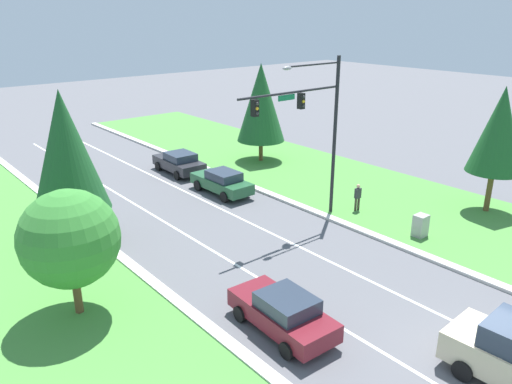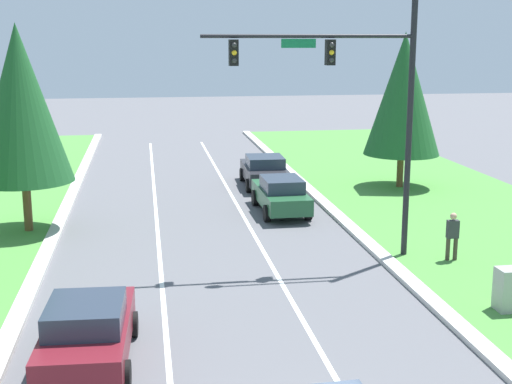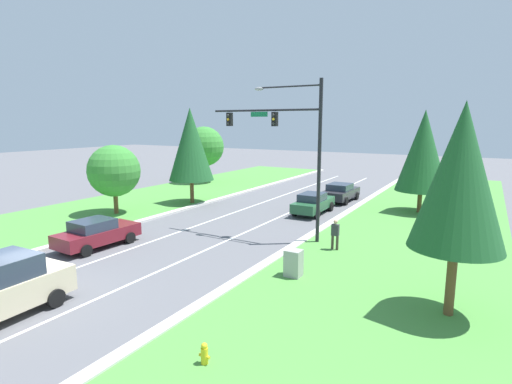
{
  "view_description": "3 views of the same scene",
  "coord_description": "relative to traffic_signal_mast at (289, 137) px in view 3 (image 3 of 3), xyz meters",
  "views": [
    {
      "loc": [
        -14.39,
        -5.61,
        11.12
      ],
      "look_at": [
        0.74,
        12.47,
        2.59
      ],
      "focal_mm": 35.0,
      "sensor_mm": 36.0,
      "label": 1
    },
    {
      "loc": [
        -2.16,
        -9.78,
        7.31
      ],
      "look_at": [
        1.42,
        13.01,
        2.29
      ],
      "focal_mm": 50.0,
      "sensor_mm": 36.0,
      "label": 2
    },
    {
      "loc": [
        14.26,
        -7.92,
        6.65
      ],
      "look_at": [
        1.34,
        14.37,
        2.16
      ],
      "focal_mm": 28.0,
      "sensor_mm": 36.0,
      "label": 3
    }
  ],
  "objects": [
    {
      "name": "ground_plane",
      "position": [
        -4.61,
        -12.42,
        -5.86
      ],
      "size": [
        160.0,
        160.0,
        0.0
      ],
      "primitive_type": "plane",
      "color": "#5B5B60"
    },
    {
      "name": "curb_strip_right",
      "position": [
        1.04,
        -12.42,
        -5.78
      ],
      "size": [
        0.5,
        90.0,
        0.15
      ],
      "color": "beige",
      "rests_on": "ground_plane"
    },
    {
      "name": "lane_stripe_inner_left",
      "position": [
        -6.41,
        -12.42,
        -5.86
      ],
      "size": [
        0.14,
        81.0,
        0.01
      ],
      "color": "white",
      "rests_on": "ground_plane"
    },
    {
      "name": "lane_stripe_inner_right",
      "position": [
        -2.81,
        -12.42,
        -5.86
      ],
      "size": [
        0.14,
        81.0,
        0.01
      ],
      "color": "white",
      "rests_on": "ground_plane"
    },
    {
      "name": "traffic_signal_mast",
      "position": [
        0.0,
        0.0,
        0.0
      ],
      "size": [
        6.92,
        0.41,
        8.96
      ],
      "color": "black",
      "rests_on": "ground_plane"
    },
    {
      "name": "charcoal_sedan",
      "position": [
        -0.92,
        12.3,
        -5.06
      ],
      "size": [
        2.25,
        4.59,
        1.55
      ],
      "rotation": [
        0.0,
        0.0,
        -0.03
      ],
      "color": "#28282D",
      "rests_on": "ground_plane"
    },
    {
      "name": "burgundy_sedan",
      "position": [
        -8.2,
        -6.67,
        -5.07
      ],
      "size": [
        2.22,
        4.51,
        1.55
      ],
      "rotation": [
        0.0,
        0.0,
        -0.05
      ],
      "color": "maroon",
      "rests_on": "ground_plane"
    },
    {
      "name": "forest_sedan",
      "position": [
        -1.15,
        6.72,
        -5.06
      ],
      "size": [
        1.99,
        4.68,
        1.55
      ],
      "rotation": [
        0.0,
        0.0,
        0.01
      ],
      "color": "#235633",
      "rests_on": "ground_plane"
    },
    {
      "name": "utility_cabinet",
      "position": [
        2.81,
        -5.3,
        -5.23
      ],
      "size": [
        0.7,
        0.6,
        1.25
      ],
      "color": "#9E9E99",
      "rests_on": "ground_plane"
    },
    {
      "name": "pedestrian",
      "position": [
        3.14,
        -0.87,
        -4.92
      ],
      "size": [
        0.4,
        0.23,
        1.69
      ],
      "rotation": [
        0.0,
        0.0,
        3.12
      ],
      "color": "#42382D",
      "rests_on": "ground_plane"
    },
    {
      "name": "fire_hydrant",
      "position": [
        3.39,
        -12.36,
        -5.52
      ],
      "size": [
        0.34,
        0.2,
        0.7
      ],
      "color": "gold",
      "rests_on": "ground_plane"
    },
    {
      "name": "conifer_near_right_tree",
      "position": [
        8.96,
        -5.8,
        -0.96
      ],
      "size": [
        3.06,
        3.06,
        7.36
      ],
      "color": "brown",
      "rests_on": "ground_plane"
    },
    {
      "name": "oak_near_left_tree",
      "position": [
        -13.54,
        -0.76,
        -2.64
      ],
      "size": [
        3.73,
        3.73,
        5.09
      ],
      "color": "brown",
      "rests_on": "ground_plane"
    },
    {
      "name": "conifer_far_right_tree",
      "position": [
        5.62,
        10.8,
        -1.23
      ],
      "size": [
        3.68,
        3.68,
        7.58
      ],
      "color": "brown",
      "rests_on": "ground_plane"
    },
    {
      "name": "oak_far_left_tree",
      "position": [
        -17.44,
        14.98,
        -1.81
      ],
      "size": [
        4.36,
        4.36,
        6.24
      ],
      "color": "brown",
      "rests_on": "ground_plane"
    },
    {
      "name": "conifer_mid_left_tree",
      "position": [
        -11.27,
        5.17,
        -0.95
      ],
      "size": [
        3.66,
        3.66,
        7.85
      ],
      "color": "brown",
      "rests_on": "ground_plane"
    }
  ]
}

